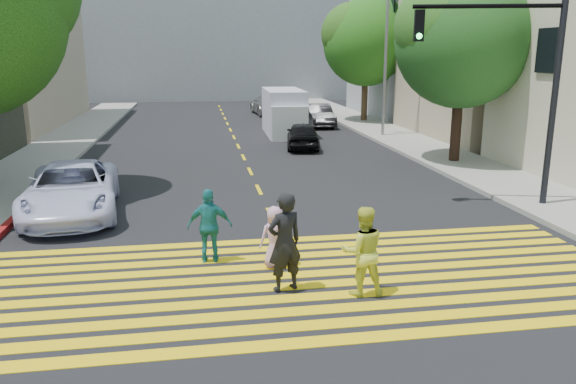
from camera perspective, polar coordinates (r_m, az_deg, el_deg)
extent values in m
plane|color=black|center=(10.26, 2.77, -11.67)|extent=(120.00, 120.00, 0.00)
cube|color=gray|center=(32.01, -21.07, 5.24)|extent=(3.00, 40.00, 0.15)
cube|color=gray|center=(26.58, 14.08, 4.13)|extent=(3.00, 60.00, 0.15)
cube|color=maroon|center=(16.41, -26.42, -2.91)|extent=(0.20, 8.00, 0.16)
cube|color=yellow|center=(9.22, 4.37, -14.81)|extent=(13.40, 0.35, 0.01)
cube|color=yellow|center=(9.69, 3.59, -13.27)|extent=(13.40, 0.35, 0.01)
cube|color=yellow|center=(10.17, 2.89, -11.88)|extent=(13.40, 0.35, 0.01)
cube|color=yellow|center=(10.66, 2.26, -10.61)|extent=(13.40, 0.35, 0.01)
cube|color=yellow|center=(11.15, 1.69, -9.45)|extent=(13.40, 0.35, 0.01)
cube|color=yellow|center=(11.65, 1.17, -8.39)|extent=(13.40, 0.35, 0.01)
cube|color=yellow|center=(12.15, 0.69, -7.41)|extent=(13.40, 0.35, 0.01)
cube|color=yellow|center=(12.65, 0.26, -6.52)|extent=(13.40, 0.35, 0.01)
cube|color=yellow|center=(13.16, -0.14, -5.69)|extent=(13.40, 0.35, 0.01)
cube|color=yellow|center=(13.68, -0.51, -4.92)|extent=(13.40, 0.35, 0.01)
cube|color=yellow|center=(15.80, -1.76, -2.31)|extent=(0.12, 1.40, 0.01)
cube|color=yellow|center=(18.68, -2.98, 0.25)|extent=(0.12, 1.40, 0.01)
cube|color=yellow|center=(21.59, -3.87, 2.12)|extent=(0.12, 1.40, 0.01)
cube|color=yellow|center=(24.52, -4.55, 3.54)|extent=(0.12, 1.40, 0.01)
cube|color=yellow|center=(27.47, -5.08, 4.66)|extent=(0.12, 1.40, 0.01)
cube|color=yellow|center=(30.43, -5.52, 5.56)|extent=(0.12, 1.40, 0.01)
cube|color=yellow|center=(33.39, -5.87, 6.30)|extent=(0.12, 1.40, 0.01)
cube|color=yellow|center=(36.36, -6.17, 6.93)|extent=(0.12, 1.40, 0.01)
cube|color=yellow|center=(39.34, -6.43, 7.45)|extent=(0.12, 1.40, 0.01)
cube|color=yellow|center=(42.32, -6.65, 7.90)|extent=(0.12, 1.40, 0.01)
cube|color=yellow|center=(45.30, -6.84, 8.30)|extent=(0.12, 1.40, 0.01)
cube|color=yellow|center=(48.28, -7.01, 8.64)|extent=(0.12, 1.40, 0.01)
cube|color=tan|center=(32.78, 22.58, 13.96)|extent=(10.00, 10.00, 10.00)
cube|color=gray|center=(42.57, 14.66, 14.33)|extent=(10.00, 10.00, 10.00)
cube|color=gray|center=(57.09, -7.60, 15.46)|extent=(30.00, 8.00, 12.00)
cylinder|color=black|center=(23.77, 16.69, 6.05)|extent=(0.43, 0.43, 2.79)
sphere|color=#154D1D|center=(23.58, 17.30, 14.47)|extent=(5.47, 5.47, 5.24)
sphere|color=#25550F|center=(24.30, 19.52, 16.14)|extent=(4.10, 4.10, 3.93)
sphere|color=#225819|center=(23.07, 15.42, 15.93)|extent=(3.83, 3.83, 3.67)
cylinder|color=#3E2717|center=(37.05, 7.77, 9.22)|extent=(0.48, 0.48, 2.86)
sphere|color=#155410|center=(36.94, 7.96, 14.80)|extent=(6.61, 6.61, 5.44)
sphere|color=black|center=(37.30, 9.71, 15.98)|extent=(4.96, 4.96, 4.08)
sphere|color=#224514|center=(36.73, 6.46, 15.70)|extent=(4.63, 4.63, 3.81)
imported|color=black|center=(10.61, -0.34, -5.13)|extent=(0.82, 0.68, 1.93)
imported|color=#D4DA3D|center=(10.56, 7.59, -5.97)|extent=(0.86, 0.68, 1.71)
imported|color=#D199B9|center=(11.85, -1.34, -4.59)|extent=(0.72, 0.54, 1.33)
imported|color=#1E777E|center=(12.19, -7.96, -3.44)|extent=(0.98, 0.45, 1.63)
imported|color=silver|center=(16.74, -21.13, 0.22)|extent=(2.92, 5.42, 1.45)
imported|color=black|center=(26.70, 1.53, 5.80)|extent=(2.07, 3.90, 1.26)
imported|color=#959595|center=(41.39, -2.01, 8.86)|extent=(2.40, 5.15, 1.46)
imported|color=black|center=(34.78, 3.13, 7.78)|extent=(1.49, 4.12, 1.35)
cube|color=silver|center=(31.41, -0.45, 8.14)|extent=(2.11, 4.97, 2.46)
cube|color=silver|center=(29.32, 0.08, 7.05)|extent=(1.90, 1.24, 1.77)
cylinder|color=black|center=(29.68, -1.54, 6.07)|extent=(0.27, 0.70, 0.69)
cylinder|color=black|center=(29.89, 1.48, 6.13)|extent=(0.27, 0.70, 0.69)
cylinder|color=black|center=(33.18, -2.19, 6.91)|extent=(0.27, 0.70, 0.69)
cylinder|color=black|center=(33.36, 0.52, 6.96)|extent=(0.27, 0.70, 0.69)
cylinder|color=black|center=(17.62, 25.38, 8.10)|extent=(0.22, 0.22, 6.07)
cylinder|color=black|center=(17.02, 19.65, 17.36)|extent=(3.95, 1.13, 0.12)
cube|color=black|center=(16.66, 13.18, 16.13)|extent=(0.32, 0.32, 0.85)
sphere|color=#2EDB50|center=(16.51, 13.19, 15.17)|extent=(0.20, 0.20, 0.16)
cylinder|color=gray|center=(30.32, 9.90, 13.48)|extent=(0.18, 0.18, 8.53)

